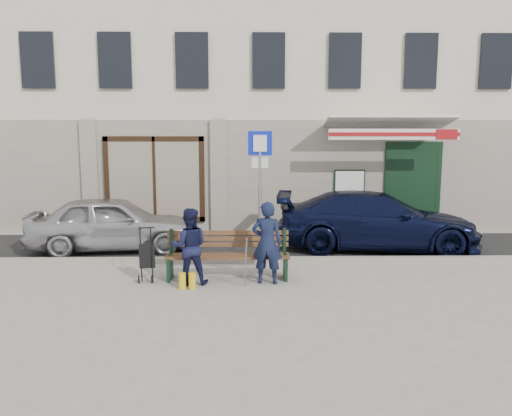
{
  "coord_description": "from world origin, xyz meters",
  "views": [
    {
      "loc": [
        -0.59,
        -9.15,
        2.75
      ],
      "look_at": [
        -0.4,
        1.6,
        1.2
      ],
      "focal_mm": 35.0,
      "sensor_mm": 36.0,
      "label": 1
    }
  ],
  "objects_px": {
    "parking_sign": "(260,173)",
    "woman": "(189,246)",
    "car_silver": "(113,223)",
    "man": "(267,243)",
    "car_navy": "(376,221)",
    "stroller": "(147,257)",
    "bench": "(225,256)"
  },
  "relations": [
    {
      "from": "parking_sign",
      "to": "stroller",
      "type": "xyz_separation_m",
      "value": [
        -2.22,
        -1.67,
        -1.49
      ]
    },
    {
      "from": "bench",
      "to": "stroller",
      "type": "xyz_separation_m",
      "value": [
        -1.5,
        -0.08,
        -0.01
      ]
    },
    {
      "from": "car_navy",
      "to": "stroller",
      "type": "height_order",
      "value": "car_navy"
    },
    {
      "from": "car_navy",
      "to": "car_silver",
      "type": "bearing_deg",
      "value": 96.95
    },
    {
      "from": "car_silver",
      "to": "parking_sign",
      "type": "relative_size",
      "value": 1.38
    },
    {
      "from": "parking_sign",
      "to": "car_silver",
      "type": "bearing_deg",
      "value": 175.88
    },
    {
      "from": "man",
      "to": "woman",
      "type": "distance_m",
      "value": 1.45
    },
    {
      "from": "car_silver",
      "to": "woman",
      "type": "xyz_separation_m",
      "value": [
        2.17,
        -2.8,
        0.05
      ]
    },
    {
      "from": "car_silver",
      "to": "man",
      "type": "distance_m",
      "value": 4.57
    },
    {
      "from": "car_navy",
      "to": "bench",
      "type": "bearing_deg",
      "value": 131.49
    },
    {
      "from": "man",
      "to": "car_navy",
      "type": "bearing_deg",
      "value": -127.53
    },
    {
      "from": "man",
      "to": "parking_sign",
      "type": "bearing_deg",
      "value": -80.6
    },
    {
      "from": "car_navy",
      "to": "man",
      "type": "height_order",
      "value": "man"
    },
    {
      "from": "car_silver",
      "to": "parking_sign",
      "type": "xyz_separation_m",
      "value": [
        3.54,
        -0.87,
        1.27
      ]
    },
    {
      "from": "car_silver",
      "to": "stroller",
      "type": "xyz_separation_m",
      "value": [
        1.32,
        -2.54,
        -0.22
      ]
    },
    {
      "from": "car_navy",
      "to": "stroller",
      "type": "distance_m",
      "value": 5.73
    },
    {
      "from": "car_silver",
      "to": "stroller",
      "type": "distance_m",
      "value": 2.87
    },
    {
      "from": "car_navy",
      "to": "woman",
      "type": "distance_m",
      "value": 5.13
    },
    {
      "from": "car_silver",
      "to": "bench",
      "type": "bearing_deg",
      "value": -137.73
    },
    {
      "from": "car_silver",
      "to": "bench",
      "type": "distance_m",
      "value": 3.75
    },
    {
      "from": "man",
      "to": "woman",
      "type": "bearing_deg",
      "value": 7.61
    },
    {
      "from": "car_silver",
      "to": "car_navy",
      "type": "xyz_separation_m",
      "value": [
        6.42,
        0.08,
        0.03
      ]
    },
    {
      "from": "car_silver",
      "to": "bench",
      "type": "relative_size",
      "value": 1.64
    },
    {
      "from": "parking_sign",
      "to": "woman",
      "type": "bearing_deg",
      "value": -115.59
    },
    {
      "from": "car_silver",
      "to": "car_navy",
      "type": "bearing_deg",
      "value": -96.0
    },
    {
      "from": "car_navy",
      "to": "parking_sign",
      "type": "height_order",
      "value": "parking_sign"
    },
    {
      "from": "stroller",
      "to": "woman",
      "type": "bearing_deg",
      "value": -31.87
    },
    {
      "from": "car_navy",
      "to": "parking_sign",
      "type": "distance_m",
      "value": 3.27
    },
    {
      "from": "car_navy",
      "to": "woman",
      "type": "height_order",
      "value": "woman"
    },
    {
      "from": "stroller",
      "to": "car_silver",
      "type": "bearing_deg",
      "value": 102.8
    },
    {
      "from": "parking_sign",
      "to": "man",
      "type": "height_order",
      "value": "parking_sign"
    },
    {
      "from": "bench",
      "to": "stroller",
      "type": "relative_size",
      "value": 2.37
    }
  ]
}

